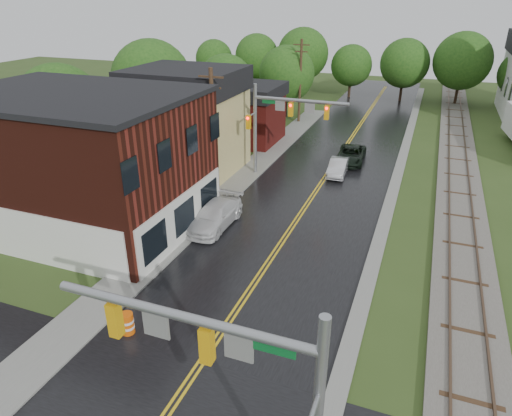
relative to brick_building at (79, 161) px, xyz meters
The scene contains 19 objects.
main_road 19.95m from the brick_building, 50.23° to the left, with size 10.00×90.00×0.02m, color black.
curb_right 27.15m from the brick_building, 48.20° to the left, with size 0.80×70.00×0.12m, color gray.
sidewalk_left 12.52m from the brick_building, 57.86° to the left, with size 2.40×50.00×0.12m, color gray.
brick_building is the anchor object (origin of this frame).
yellow_house 11.14m from the brick_building, 82.32° to the left, with size 8.00×7.00×6.40m, color tan.
darkred_building 20.25m from the brick_building, 82.92° to the left, with size 7.00×6.00×4.40m, color #3F0F0C.
railroad 30.36m from the brick_building, 41.66° to the left, with size 3.20×80.00×0.30m.
traffic_signal_near 20.60m from the brick_building, 39.17° to the right, with size 7.34×0.30×7.20m.
traffic_signal_far 15.03m from the brick_building, 53.08° to the left, with size 7.34×0.43×7.20m.
utility_pole_b 9.03m from the brick_building, 50.93° to the left, with size 1.80×0.28×9.00m.
utility_pole_c 29.56m from the brick_building, 78.91° to the left, with size 1.80×0.28×9.00m.
tree_left_a 10.14m from the brick_building, 136.87° to the left, with size 6.80×6.80×8.67m.
tree_left_b 17.80m from the brick_building, 107.61° to the left, with size 7.60×7.60×9.69m.
tree_left_c 24.94m from the brick_building, 93.14° to the left, with size 6.00×6.00×7.65m.
tree_left_e 31.12m from the brick_building, 83.29° to the left, with size 6.40×6.40×8.16m.
suv_dark 22.41m from the brick_building, 51.75° to the left, with size 2.26×4.91×1.36m, color black.
sedan_silver 19.64m from the brick_building, 46.57° to the left, with size 1.35×3.88×1.28m, color silver.
pickup_white 8.91m from the brick_building, 16.18° to the left, with size 2.09×5.15×1.49m, color silver.
construction_barrel 12.46m from the brick_building, 43.05° to the right, with size 0.57×0.57×1.01m, color #D75209.
Camera 1 is at (6.99, -5.75, 13.41)m, focal length 32.00 mm.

